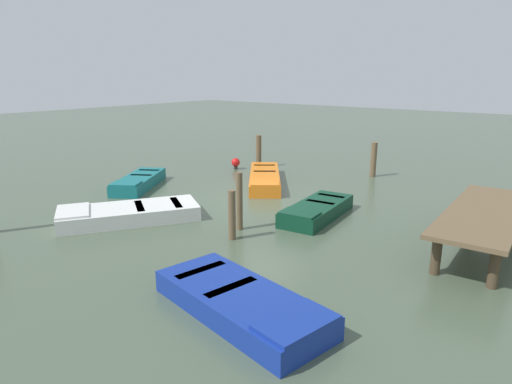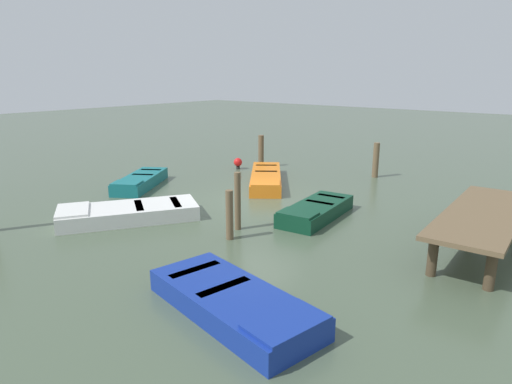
{
  "view_description": "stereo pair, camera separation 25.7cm",
  "coord_description": "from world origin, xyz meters",
  "px_view_note": "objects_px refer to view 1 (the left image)",
  "views": [
    {
      "loc": [
        10.69,
        8.3,
        3.97
      ],
      "look_at": [
        0.0,
        0.0,
        0.35
      ],
      "focal_mm": 31.25,
      "sensor_mm": 36.0,
      "label": 1
    },
    {
      "loc": [
        10.53,
        8.5,
        3.97
      ],
      "look_at": [
        0.0,
        0.0,
        0.35
      ],
      "focal_mm": 31.25,
      "sensor_mm": 36.0,
      "label": 2
    }
  ],
  "objects_px": {
    "rowboat_teal": "(139,181)",
    "marker_buoy": "(236,163)",
    "mooring_piling_center": "(232,215)",
    "dock_segment": "(484,216)",
    "rowboat_blue": "(241,302)",
    "rowboat_dark_green": "(317,210)",
    "rowboat_orange": "(265,178)",
    "rowboat_white": "(128,213)",
    "mooring_piling_far_left": "(373,160)",
    "mooring_piling_far_right": "(239,201)",
    "mooring_piling_mid_left": "(259,151)"
  },
  "relations": [
    {
      "from": "rowboat_teal",
      "to": "marker_buoy",
      "type": "bearing_deg",
      "value": 139.53
    },
    {
      "from": "mooring_piling_center",
      "to": "marker_buoy",
      "type": "xyz_separation_m",
      "value": [
        -6.4,
        -5.33,
        -0.34
      ]
    },
    {
      "from": "dock_segment",
      "to": "rowboat_blue",
      "type": "relative_size",
      "value": 1.4
    },
    {
      "from": "rowboat_dark_green",
      "to": "rowboat_orange",
      "type": "height_order",
      "value": "same"
    },
    {
      "from": "rowboat_white",
      "to": "rowboat_blue",
      "type": "relative_size",
      "value": 1.1
    },
    {
      "from": "mooring_piling_far_left",
      "to": "mooring_piling_far_right",
      "type": "bearing_deg",
      "value": -1.46
    },
    {
      "from": "rowboat_orange",
      "to": "rowboat_blue",
      "type": "distance_m",
      "value": 9.27
    },
    {
      "from": "rowboat_teal",
      "to": "rowboat_white",
      "type": "bearing_deg",
      "value": 16.15
    },
    {
      "from": "rowboat_white",
      "to": "mooring_piling_far_right",
      "type": "height_order",
      "value": "mooring_piling_far_right"
    },
    {
      "from": "rowboat_dark_green",
      "to": "mooring_piling_mid_left",
      "type": "bearing_deg",
      "value": -135.47
    },
    {
      "from": "rowboat_orange",
      "to": "marker_buoy",
      "type": "bearing_deg",
      "value": -154.73
    },
    {
      "from": "rowboat_white",
      "to": "rowboat_teal",
      "type": "xyz_separation_m",
      "value": [
        -2.55,
        -2.82,
        0.0
      ]
    },
    {
      "from": "rowboat_blue",
      "to": "mooring_piling_center",
      "type": "distance_m",
      "value": 3.58
    },
    {
      "from": "rowboat_white",
      "to": "mooring_piling_center",
      "type": "xyz_separation_m",
      "value": [
        -0.69,
        3.21,
        0.41
      ]
    },
    {
      "from": "rowboat_blue",
      "to": "mooring_piling_center",
      "type": "height_order",
      "value": "mooring_piling_center"
    },
    {
      "from": "rowboat_dark_green",
      "to": "mooring_piling_center",
      "type": "relative_size",
      "value": 2.42
    },
    {
      "from": "rowboat_dark_green",
      "to": "rowboat_teal",
      "type": "relative_size",
      "value": 0.95
    },
    {
      "from": "rowboat_blue",
      "to": "mooring_piling_far_left",
      "type": "relative_size",
      "value": 2.61
    },
    {
      "from": "rowboat_teal",
      "to": "rowboat_blue",
      "type": "distance_m",
      "value": 9.56
    },
    {
      "from": "rowboat_teal",
      "to": "marker_buoy",
      "type": "xyz_separation_m",
      "value": [
        -4.54,
        0.7,
        0.07
      ]
    },
    {
      "from": "rowboat_white",
      "to": "mooring_piling_center",
      "type": "height_order",
      "value": "mooring_piling_center"
    },
    {
      "from": "rowboat_blue",
      "to": "mooring_piling_far_right",
      "type": "relative_size",
      "value": 2.32
    },
    {
      "from": "dock_segment",
      "to": "mooring_piling_mid_left",
      "type": "bearing_deg",
      "value": -116.46
    },
    {
      "from": "dock_segment",
      "to": "mooring_piling_far_left",
      "type": "relative_size",
      "value": 3.64
    },
    {
      "from": "mooring_piling_far_right",
      "to": "marker_buoy",
      "type": "relative_size",
      "value": 3.19
    },
    {
      "from": "dock_segment",
      "to": "rowboat_orange",
      "type": "relative_size",
      "value": 1.25
    },
    {
      "from": "mooring_piling_center",
      "to": "mooring_piling_far_left",
      "type": "xyz_separation_m",
      "value": [
        -8.64,
        -0.11,
        0.06
      ]
    },
    {
      "from": "rowboat_orange",
      "to": "rowboat_teal",
      "type": "height_order",
      "value": "same"
    },
    {
      "from": "rowboat_blue",
      "to": "marker_buoy",
      "type": "height_order",
      "value": "marker_buoy"
    },
    {
      "from": "rowboat_blue",
      "to": "mooring_piling_mid_left",
      "type": "distance_m",
      "value": 12.32
    },
    {
      "from": "dock_segment",
      "to": "rowboat_dark_green",
      "type": "xyz_separation_m",
      "value": [
        0.25,
        -4.22,
        -0.61
      ]
    },
    {
      "from": "mooring_piling_far_right",
      "to": "marker_buoy",
      "type": "bearing_deg",
      "value": -138.85
    },
    {
      "from": "rowboat_dark_green",
      "to": "rowboat_blue",
      "type": "relative_size",
      "value": 0.85
    },
    {
      "from": "rowboat_orange",
      "to": "mooring_piling_mid_left",
      "type": "bearing_deg",
      "value": -175.37
    },
    {
      "from": "rowboat_teal",
      "to": "mooring_piling_center",
      "type": "relative_size",
      "value": 2.54
    },
    {
      "from": "dock_segment",
      "to": "marker_buoy",
      "type": "xyz_separation_m",
      "value": [
        -3.38,
        -10.32,
        -0.54
      ]
    },
    {
      "from": "rowboat_white",
      "to": "mooring_piling_far_right",
      "type": "distance_m",
      "value": 3.24
    },
    {
      "from": "mooring_piling_mid_left",
      "to": "mooring_piling_center",
      "type": "height_order",
      "value": "mooring_piling_mid_left"
    },
    {
      "from": "rowboat_dark_green",
      "to": "rowboat_orange",
      "type": "xyz_separation_m",
      "value": [
        -2.3,
        -3.56,
        -0.0
      ]
    },
    {
      "from": "dock_segment",
      "to": "rowboat_orange",
      "type": "height_order",
      "value": "dock_segment"
    },
    {
      "from": "rowboat_blue",
      "to": "mooring_piling_mid_left",
      "type": "relative_size",
      "value": 2.55
    },
    {
      "from": "mooring_piling_far_right",
      "to": "marker_buoy",
      "type": "height_order",
      "value": "mooring_piling_far_right"
    },
    {
      "from": "rowboat_white",
      "to": "marker_buoy",
      "type": "bearing_deg",
      "value": -131.05
    },
    {
      "from": "rowboat_orange",
      "to": "rowboat_blue",
      "type": "bearing_deg",
      "value": -2.73
    },
    {
      "from": "rowboat_teal",
      "to": "mooring_piling_far_left",
      "type": "bearing_deg",
      "value": 107.17
    },
    {
      "from": "rowboat_blue",
      "to": "mooring_piling_far_right",
      "type": "bearing_deg",
      "value": 141.27
    },
    {
      "from": "dock_segment",
      "to": "rowboat_blue",
      "type": "xyz_separation_m",
      "value": [
        5.61,
        -2.55,
        -0.61
      ]
    },
    {
      "from": "mooring_piling_mid_left",
      "to": "marker_buoy",
      "type": "relative_size",
      "value": 2.9
    },
    {
      "from": "rowboat_dark_green",
      "to": "marker_buoy",
      "type": "bearing_deg",
      "value": -126.91
    },
    {
      "from": "rowboat_white",
      "to": "rowboat_teal",
      "type": "relative_size",
      "value": 1.24
    }
  ]
}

